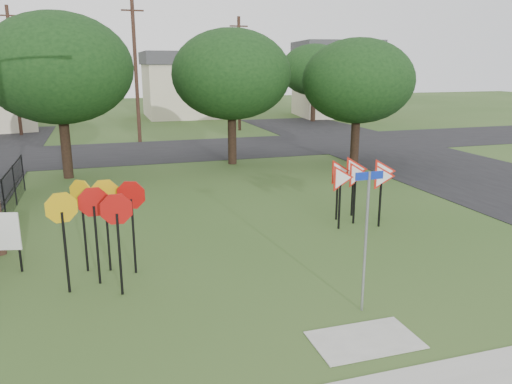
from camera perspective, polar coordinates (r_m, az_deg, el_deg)
ground at (r=11.88m, az=6.55°, el=-10.81°), size 140.00×140.00×0.00m
street_right at (r=26.23m, az=21.97°, el=2.29°), size 8.00×50.00×0.02m
street_far at (r=30.54m, az=-8.76°, el=4.76°), size 60.00×8.00×0.02m
curb_pad at (r=9.99m, az=12.32°, el=-16.21°), size 2.00×1.20×0.02m
street_name_sign at (r=10.39m, az=12.46°, el=-4.61°), size 0.62×0.06×2.99m
stop_sign_cluster at (r=12.14m, az=-17.49°, el=-1.96°), size 2.23×1.92×2.36m
yield_sign_cluster at (r=16.38m, az=11.65°, el=1.81°), size 2.68×1.60×2.10m
far_pole_a at (r=33.88m, az=-13.57°, el=13.27°), size 1.40×0.24×9.00m
far_pole_b at (r=39.22m, az=-1.94°, el=13.39°), size 1.40×0.24×8.50m
far_pole_c at (r=40.18m, az=-25.93°, el=12.38°), size 1.40×0.24×9.00m
house_mid at (r=50.54m, az=-7.89°, el=12.13°), size 8.40×8.40×6.20m
house_right at (r=51.02m, az=8.99°, el=12.68°), size 8.30×8.30×7.20m
tree_near_left at (r=23.84m, az=-21.65°, el=12.98°), size 6.40×6.40×7.27m
tree_near_mid at (r=25.62m, az=-2.83°, el=13.27°), size 6.00×6.00×6.80m
tree_near_right at (r=25.99m, az=11.57°, el=12.32°), size 5.60×5.60×6.33m
tree_far_right at (r=45.69m, az=6.66°, el=13.69°), size 6.00×6.00×6.80m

